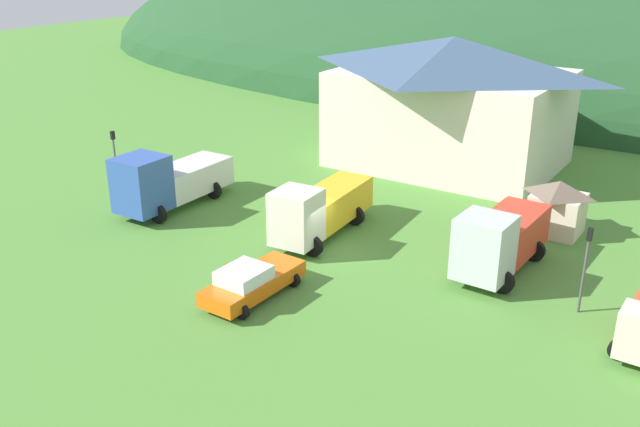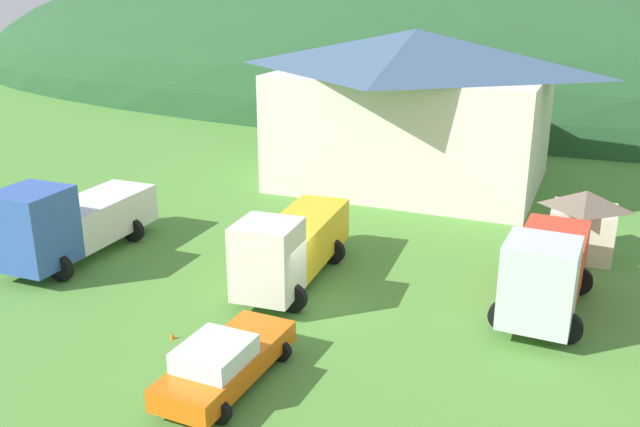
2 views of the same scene
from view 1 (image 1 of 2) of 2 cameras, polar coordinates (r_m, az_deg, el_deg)
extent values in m
plane|color=#518C38|center=(36.02, 0.39, -3.18)|extent=(200.00, 200.00, 0.00)
ellipsoid|color=#234C28|center=(88.07, 21.65, 10.27)|extent=(146.37, 60.00, 33.19)
cube|color=silver|center=(50.22, 10.63, 7.71)|extent=(14.79, 11.17, 6.68)
pyramid|color=#3D5675|center=(49.36, 10.99, 12.79)|extent=(15.97, 12.07, 2.34)
cube|color=beige|center=(40.06, 18.90, -0.03)|extent=(2.68, 2.46, 2.24)
pyramid|color=#6B5B4C|center=(39.56, 19.16, 2.01)|extent=(2.89, 2.66, 0.78)
cube|color=#3356AD|center=(40.73, -14.47, 2.36)|extent=(2.57, 2.71, 3.18)
cube|color=black|center=(40.43, -14.69, 3.24)|extent=(1.39, 2.16, 1.02)
cube|color=silver|center=(43.60, -10.62, 2.95)|extent=(2.61, 5.35, 1.74)
cylinder|color=black|center=(40.50, -13.17, -0.03)|extent=(1.10, 0.30, 1.10)
cylinder|color=black|center=(42.04, -15.31, 0.57)|extent=(1.10, 0.30, 1.10)
cylinder|color=black|center=(43.72, -8.76, 1.92)|extent=(1.10, 0.30, 1.10)
cylinder|color=black|center=(45.15, -10.90, 2.42)|extent=(1.10, 0.30, 1.10)
cube|color=silver|center=(35.23, -1.96, -0.30)|extent=(2.37, 2.39, 2.82)
cube|color=black|center=(34.92, -2.06, 0.58)|extent=(1.32, 1.87, 0.90)
cube|color=gold|center=(38.62, 1.10, 0.91)|extent=(2.61, 5.82, 1.80)
cylinder|color=black|center=(35.34, -0.60, -2.71)|extent=(1.10, 0.30, 1.10)
cylinder|color=black|center=(36.25, -3.22, -2.09)|extent=(1.10, 0.30, 1.10)
cylinder|color=black|center=(39.24, 2.91, -0.18)|extent=(1.10, 0.30, 1.10)
cylinder|color=black|center=(40.06, 0.47, 0.32)|extent=(1.10, 0.30, 1.10)
cube|color=silver|center=(32.54, 13.36, -2.72)|extent=(2.44, 2.41, 2.94)
cube|color=black|center=(32.19, 13.38, -1.74)|extent=(1.33, 1.90, 0.94)
cube|color=red|center=(35.75, 15.47, -1.51)|extent=(2.52, 4.73, 1.98)
cylinder|color=black|center=(32.85, 14.80, -5.47)|extent=(1.10, 0.30, 1.10)
cylinder|color=black|center=(33.50, 11.52, -4.61)|extent=(1.10, 0.30, 1.10)
cylinder|color=black|center=(36.47, 17.22, -2.94)|extent=(1.10, 0.30, 1.10)
cylinder|color=black|center=(37.06, 14.23, -2.21)|extent=(1.10, 0.30, 1.10)
cylinder|color=black|center=(29.48, 23.38, -10.30)|extent=(0.80, 0.30, 0.80)
cylinder|color=black|center=(31.86, 24.46, -8.01)|extent=(0.80, 0.30, 0.80)
cube|color=orange|center=(31.52, -5.48, -5.71)|extent=(2.12, 5.38, 0.70)
cube|color=silver|center=(30.79, -6.29, -5.06)|extent=(1.87, 2.18, 0.62)
cylinder|color=black|center=(29.99, -6.44, -8.03)|extent=(0.68, 0.24, 0.68)
cylinder|color=black|center=(31.04, -8.86, -7.08)|extent=(0.68, 0.24, 0.68)
cylinder|color=black|center=(32.43, -2.21, -5.48)|extent=(0.68, 0.24, 0.68)
cylinder|color=black|center=(33.40, -4.58, -4.69)|extent=(0.68, 0.24, 0.68)
cylinder|color=#4C4C51|center=(47.61, -16.49, 4.13)|extent=(0.12, 0.12, 3.02)
cube|color=black|center=(47.13, -16.72, 6.19)|extent=(0.20, 0.24, 0.55)
sphere|color=yellow|center=(47.21, -16.60, 6.23)|extent=(0.14, 0.14, 0.14)
cylinder|color=#4C4C51|center=(31.73, 20.87, -4.89)|extent=(0.12, 0.12, 3.42)
cube|color=black|center=(30.95, 21.36, -1.60)|extent=(0.20, 0.24, 0.55)
sphere|color=red|center=(31.07, 21.41, -1.52)|extent=(0.14, 0.14, 0.14)
cone|color=orange|center=(34.74, -7.83, -4.37)|extent=(0.36, 0.36, 0.51)
camera|label=2|loc=(10.80, -19.31, 1.53)|focal=38.44mm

